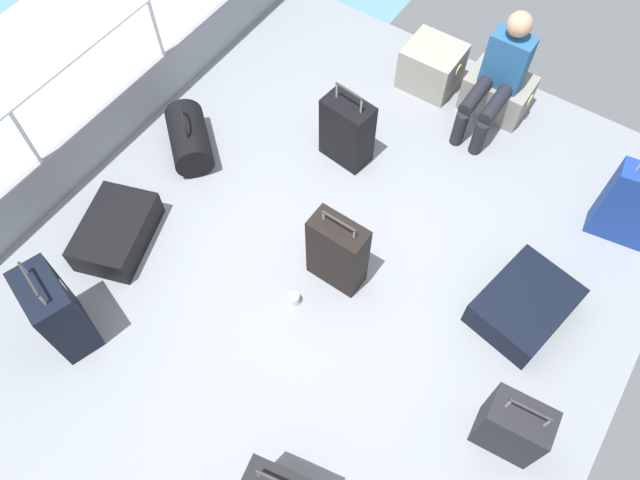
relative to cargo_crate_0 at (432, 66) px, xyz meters
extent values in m
cube|color=gray|center=(0.30, -2.10, -0.23)|extent=(4.40, 5.20, 0.06)
cube|color=gray|center=(-1.87, -2.10, 0.02)|extent=(0.06, 5.20, 0.45)
cylinder|color=silver|center=(-1.87, -2.80, 0.30)|extent=(0.04, 0.04, 1.00)
cylinder|color=silver|center=(-1.87, -1.41, 0.30)|extent=(0.04, 0.04, 1.00)
cylinder|color=silver|center=(-1.87, -2.10, 0.80)|extent=(0.04, 4.16, 0.04)
cube|color=white|center=(-3.30, -2.10, -0.54)|extent=(2.40, 7.28, 0.01)
cube|color=gray|center=(0.00, 0.00, 0.00)|extent=(0.48, 0.44, 0.41)
torus|color=tan|center=(-0.25, 0.00, 0.08)|extent=(0.02, 0.12, 0.12)
torus|color=tan|center=(0.25, 0.00, 0.08)|extent=(0.02, 0.12, 0.12)
cube|color=gray|center=(0.62, 0.06, -0.03)|extent=(0.55, 0.40, 0.34)
torus|color=tan|center=(0.34, 0.06, 0.03)|extent=(0.02, 0.12, 0.12)
torus|color=tan|center=(0.91, 0.06, 0.03)|extent=(0.02, 0.12, 0.12)
cube|color=#26598C|center=(0.62, 0.01, 0.38)|extent=(0.34, 0.20, 0.48)
sphere|color=tan|center=(0.62, 0.01, 0.74)|extent=(0.20, 0.20, 0.20)
cylinder|color=black|center=(0.71, -0.29, 0.18)|extent=(0.12, 0.40, 0.12)
cylinder|color=black|center=(0.71, -0.49, -0.03)|extent=(0.11, 0.11, 0.34)
cylinder|color=black|center=(0.53, -0.29, 0.18)|extent=(0.12, 0.40, 0.12)
cylinder|color=black|center=(0.53, -0.49, -0.03)|extent=(0.11, 0.11, 0.34)
cylinder|color=#A5A8AD|center=(0.88, -3.69, 0.48)|extent=(0.02, 0.02, 0.12)
cube|color=green|center=(0.98, -3.57, 0.25)|extent=(0.05, 0.02, 0.08)
cube|color=black|center=(1.67, -1.67, -0.08)|extent=(0.67, 0.80, 0.24)
cube|color=white|center=(1.74, -1.32, -0.06)|extent=(0.05, 0.02, 0.08)
cube|color=black|center=(1.94, -2.56, 0.06)|extent=(0.40, 0.28, 0.54)
cylinder|color=#A5A8AD|center=(1.82, -2.57, 0.39)|extent=(0.02, 0.02, 0.12)
cylinder|color=#A5A8AD|center=(2.05, -2.55, 0.39)|extent=(0.02, 0.02, 0.12)
cylinder|color=#2D2D2D|center=(1.94, -2.56, 0.45)|extent=(0.25, 0.04, 0.02)
cube|color=silver|center=(1.93, -2.43, 0.09)|extent=(0.05, 0.01, 0.08)
cube|color=black|center=(-0.18, -1.14, 0.10)|extent=(0.43, 0.29, 0.61)
cylinder|color=#A5A8AD|center=(-0.30, -1.13, 0.48)|extent=(0.02, 0.02, 0.14)
cylinder|color=#A5A8AD|center=(-0.06, -1.16, 0.48)|extent=(0.02, 0.02, 0.14)
cylinder|color=#2D2D2D|center=(-0.18, -1.14, 0.55)|extent=(0.26, 0.05, 0.02)
cube|color=white|center=(-0.16, -1.02, 0.16)|extent=(0.05, 0.01, 0.08)
cube|color=black|center=(-0.92, -3.58, 0.14)|extent=(0.51, 0.38, 0.69)
cylinder|color=#A5A8AD|center=(-1.05, -3.54, 0.55)|extent=(0.02, 0.02, 0.12)
cylinder|color=#A5A8AD|center=(-0.79, -3.63, 0.55)|extent=(0.02, 0.02, 0.12)
cylinder|color=#2D2D2D|center=(-0.92, -3.58, 0.61)|extent=(0.28, 0.11, 0.02)
cube|color=white|center=(-0.88, -3.46, 0.37)|extent=(0.05, 0.02, 0.08)
cube|color=black|center=(0.38, -2.15, 0.13)|extent=(0.41, 0.22, 0.66)
cylinder|color=#A5A8AD|center=(0.26, -2.15, 0.50)|extent=(0.02, 0.02, 0.08)
cylinder|color=#A5A8AD|center=(0.51, -2.16, 0.50)|extent=(0.02, 0.02, 0.08)
cylinder|color=#2D2D2D|center=(0.38, -2.15, 0.54)|extent=(0.27, 0.03, 0.02)
cube|color=silver|center=(0.39, -2.04, 0.24)|extent=(0.05, 0.01, 0.08)
cube|color=black|center=(-1.18, -2.84, -0.08)|extent=(0.66, 0.81, 0.25)
cube|color=white|center=(-1.29, -2.51, -0.02)|extent=(0.05, 0.02, 0.08)
cube|color=navy|center=(1.99, -0.62, 0.15)|extent=(0.47, 0.27, 0.72)
cylinder|color=black|center=(-1.29, -1.84, -0.04)|extent=(0.66, 0.63, 0.32)
torus|color=black|center=(-1.29, -1.84, 0.13)|extent=(0.22, 0.19, 0.27)
cylinder|color=white|center=(0.25, -2.52, -0.15)|extent=(0.08, 0.08, 0.10)
camera|label=1|loc=(1.47, -3.99, 3.86)|focal=34.00mm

